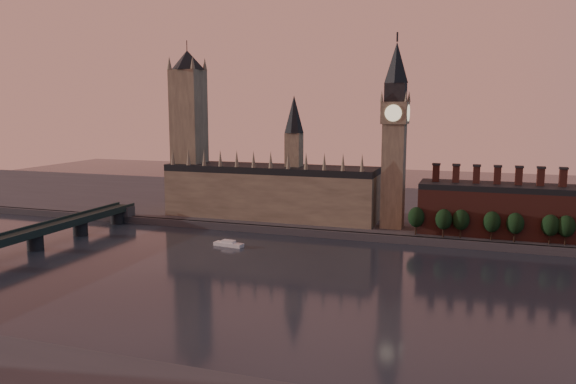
% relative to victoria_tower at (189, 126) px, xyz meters
% --- Properties ---
extents(ground, '(900.00, 900.00, 0.00)m').
position_rel_victoria_tower_xyz_m(ground, '(120.00, -115.00, -59.09)').
color(ground, black).
rests_on(ground, ground).
extents(north_bank, '(900.00, 182.00, 4.00)m').
position_rel_victoria_tower_xyz_m(north_bank, '(120.00, 63.04, -57.09)').
color(north_bank, '#404044').
rests_on(north_bank, ground).
extents(palace_of_westminster, '(130.00, 30.30, 74.00)m').
position_rel_victoria_tower_xyz_m(palace_of_westminster, '(55.59, -0.09, -37.46)').
color(palace_of_westminster, gray).
rests_on(palace_of_westminster, north_bank).
extents(victoria_tower, '(24.00, 24.00, 108.00)m').
position_rel_victoria_tower_xyz_m(victoria_tower, '(0.00, 0.00, 0.00)').
color(victoria_tower, gray).
rests_on(victoria_tower, north_bank).
extents(big_ben, '(15.00, 15.00, 107.00)m').
position_rel_victoria_tower_xyz_m(big_ben, '(130.00, -5.00, -2.26)').
color(big_ben, gray).
rests_on(big_ben, north_bank).
extents(chimney_block, '(110.00, 25.00, 37.00)m').
position_rel_victoria_tower_xyz_m(chimney_block, '(200.00, -5.00, -41.27)').
color(chimney_block, brown).
rests_on(chimney_block, north_bank).
extents(embankment_tree_0, '(8.60, 8.60, 14.88)m').
position_rel_victoria_tower_xyz_m(embankment_tree_0, '(144.70, -19.75, -45.62)').
color(embankment_tree_0, black).
rests_on(embankment_tree_0, north_bank).
extents(embankment_tree_1, '(8.60, 8.60, 14.88)m').
position_rel_victoria_tower_xyz_m(embankment_tree_1, '(158.88, -21.04, -45.62)').
color(embankment_tree_1, black).
rests_on(embankment_tree_1, north_bank).
extents(embankment_tree_2, '(8.60, 8.60, 14.88)m').
position_rel_victoria_tower_xyz_m(embankment_tree_2, '(167.42, -19.72, -45.62)').
color(embankment_tree_2, black).
rests_on(embankment_tree_2, north_bank).
extents(embankment_tree_3, '(8.60, 8.60, 14.88)m').
position_rel_victoria_tower_xyz_m(embankment_tree_3, '(182.47, -20.03, -45.62)').
color(embankment_tree_3, black).
rests_on(embankment_tree_3, north_bank).
extents(embankment_tree_4, '(8.60, 8.60, 14.88)m').
position_rel_victoria_tower_xyz_m(embankment_tree_4, '(193.45, -20.26, -45.62)').
color(embankment_tree_4, black).
rests_on(embankment_tree_4, north_bank).
extents(embankment_tree_5, '(8.60, 8.60, 14.88)m').
position_rel_victoria_tower_xyz_m(embankment_tree_5, '(209.62, -19.67, -45.62)').
color(embankment_tree_5, black).
rests_on(embankment_tree_5, north_bank).
extents(embankment_tree_6, '(8.60, 8.60, 14.88)m').
position_rel_victoria_tower_xyz_m(embankment_tree_6, '(216.70, -19.66, -45.62)').
color(embankment_tree_6, black).
rests_on(embankment_tree_6, north_bank).
extents(westminster_bridge, '(14.00, 200.00, 11.55)m').
position_rel_victoria_tower_xyz_m(westminster_bridge, '(-35.00, -117.70, -51.65)').
color(westminster_bridge, black).
rests_on(westminster_bridge, ground).
extents(river_boat, '(16.39, 6.61, 3.19)m').
position_rel_victoria_tower_xyz_m(river_boat, '(54.24, -60.16, -57.87)').
color(river_boat, silver).
rests_on(river_boat, ground).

